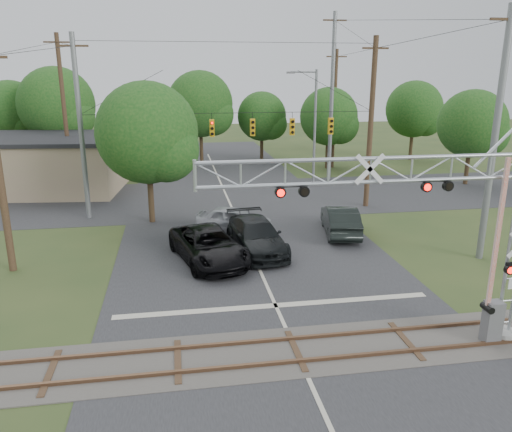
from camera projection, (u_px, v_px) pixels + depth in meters
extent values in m
plane|color=#2F421E|center=(312.00, 387.00, 15.15)|extent=(160.00, 160.00, 0.00)
cube|color=#292A2C|center=(258.00, 265.00, 24.63)|extent=(14.00, 90.00, 0.02)
cube|color=#292A2C|center=(227.00, 198.00, 37.90)|extent=(90.00, 12.00, 0.02)
cube|color=#48443F|center=(296.00, 351.00, 17.04)|extent=(90.00, 3.20, 0.05)
cube|color=brown|center=(301.00, 361.00, 16.34)|extent=(90.00, 0.12, 0.14)
cube|color=brown|center=(291.00, 339.00, 17.70)|extent=(90.00, 0.12, 0.14)
cylinder|color=gray|center=(502.00, 334.00, 17.89)|extent=(0.94, 0.94, 0.31)
cube|color=slate|center=(492.00, 322.00, 17.42)|extent=(0.58, 0.47, 1.57)
cube|color=red|center=(498.00, 236.00, 16.49)|extent=(0.15, 0.09, 5.24)
cylinder|color=slate|center=(81.00, 130.00, 31.03)|extent=(0.32, 0.32, 11.50)
cylinder|color=#3E281D|center=(371.00, 125.00, 33.99)|extent=(0.36, 0.36, 11.50)
cylinder|color=black|center=(232.00, 113.00, 32.26)|extent=(19.00, 0.03, 0.03)
cube|color=#E8A410|center=(128.00, 130.00, 31.49)|extent=(0.30, 0.30, 1.10)
cube|color=#E8A410|center=(170.00, 129.00, 31.90)|extent=(0.30, 0.30, 1.10)
cube|color=#E8A410|center=(212.00, 128.00, 32.32)|extent=(0.30, 0.30, 1.10)
cube|color=#E8A410|center=(253.00, 127.00, 32.73)|extent=(0.30, 0.30, 1.10)
cube|color=#E8A410|center=(292.00, 127.00, 33.15)|extent=(0.30, 0.30, 1.10)
cube|color=#E8A410|center=(331.00, 126.00, 33.56)|extent=(0.30, 0.30, 1.10)
imported|color=black|center=(209.00, 246.00, 24.95)|extent=(4.24, 6.56, 1.68)
imported|color=black|center=(256.00, 236.00, 26.41)|extent=(2.97, 6.06, 1.70)
imported|color=#AAACB2|center=(234.00, 219.00, 29.61)|extent=(4.87, 3.39, 1.54)
imported|color=black|center=(340.00, 220.00, 29.23)|extent=(2.67, 5.36, 1.69)
cube|color=#9B8B67|center=(7.00, 165.00, 39.97)|extent=(18.86, 10.90, 4.00)
cube|color=black|center=(3.00, 138.00, 39.38)|extent=(19.30, 11.34, 0.30)
cylinder|color=slate|center=(315.00, 129.00, 40.53)|extent=(0.21, 0.21, 9.42)
cylinder|color=slate|center=(304.00, 72.00, 39.12)|extent=(2.09, 0.13, 0.13)
cube|color=slate|center=(291.00, 73.00, 38.97)|extent=(0.63, 0.26, 0.16)
cylinder|color=#3E281D|center=(65.00, 114.00, 39.23)|extent=(0.34, 0.34, 12.08)
cube|color=#3E281D|center=(57.00, 42.00, 37.75)|extent=(2.00, 0.12, 0.12)
cylinder|color=slate|center=(332.00, 99.00, 42.50)|extent=(0.34, 0.34, 13.97)
cube|color=#3E281D|center=(335.00, 20.00, 40.76)|extent=(2.00, 0.12, 0.12)
cylinder|color=slate|center=(495.00, 139.00, 23.96)|extent=(0.34, 0.34, 12.19)
cube|color=#3E281D|center=(511.00, 19.00, 22.47)|extent=(2.00, 0.12, 0.12)
cylinder|color=#3E281D|center=(334.00, 110.00, 48.52)|extent=(0.34, 0.34, 11.30)
cube|color=#3E281D|center=(337.00, 57.00, 47.15)|extent=(2.00, 0.12, 0.12)
cylinder|color=#3B2B1A|center=(16.00, 148.00, 49.24)|extent=(0.36, 0.36, 3.90)
sphere|color=#134414|center=(12.00, 112.00, 48.26)|extent=(6.02, 6.02, 6.02)
cylinder|color=#3B2B1A|center=(62.00, 149.00, 46.99)|extent=(0.36, 0.36, 4.47)
sphere|color=#134414|center=(57.00, 105.00, 45.86)|extent=(6.91, 6.91, 6.91)
cylinder|color=#3B2B1A|center=(151.00, 191.00, 31.24)|extent=(0.36, 0.36, 4.01)
sphere|color=#134414|center=(147.00, 133.00, 30.22)|extent=(6.20, 6.20, 6.20)
cylinder|color=#3B2B1A|center=(201.00, 143.00, 51.62)|extent=(0.36, 0.36, 4.31)
sphere|color=#134414|center=(200.00, 104.00, 50.53)|extent=(6.67, 6.67, 6.67)
cylinder|color=#3B2B1A|center=(262.00, 145.00, 53.54)|extent=(0.36, 0.36, 3.34)
sphere|color=#134414|center=(262.00, 116.00, 52.70)|extent=(5.16, 5.16, 5.16)
cylinder|color=#3B2B1A|center=(327.00, 150.00, 49.10)|extent=(0.36, 0.36, 3.60)
sphere|color=#134414|center=(329.00, 116.00, 48.19)|extent=(5.56, 5.56, 5.56)
cylinder|color=#3B2B1A|center=(467.00, 163.00, 42.03)|extent=(0.36, 0.36, 3.62)
sphere|color=#134414|center=(472.00, 124.00, 41.12)|extent=(5.59, 5.59, 5.59)
cylinder|color=#3B2B1A|center=(411.00, 142.00, 53.81)|extent=(0.36, 0.36, 3.84)
sphere|color=#134414|center=(414.00, 109.00, 52.84)|extent=(5.94, 5.94, 5.94)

